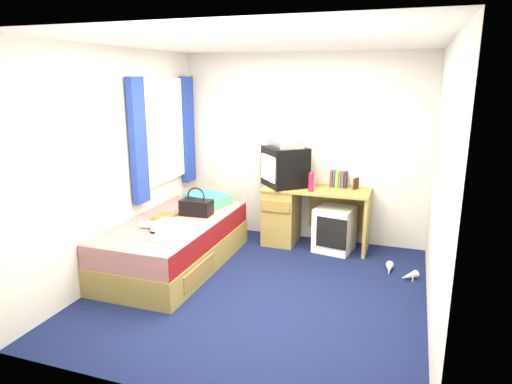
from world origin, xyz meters
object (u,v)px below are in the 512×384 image
(bed, at_px, (175,244))
(pillow, at_px, (208,199))
(aerosol_can, at_px, (313,181))
(desk, at_px, (295,213))
(magazine, at_px, (165,216))
(remote_control, at_px, (158,231))
(white_heels, at_px, (399,272))
(handbag, at_px, (196,207))
(towel, at_px, (170,226))
(crt_tv, at_px, (285,167))
(storage_cube, at_px, (335,229))
(vcr, at_px, (286,144))
(colour_swatch_fan, at_px, (154,241))
(pink_water_bottle, at_px, (311,183))
(picture_frame, at_px, (356,183))
(water_bottle, at_px, (150,225))

(bed, bearing_deg, pillow, 85.12)
(pillow, height_order, aerosol_can, aerosol_can)
(desk, distance_m, magazine, 1.67)
(remote_control, relative_size, white_heels, 0.44)
(handbag, relative_size, towel, 1.17)
(crt_tv, height_order, handbag, crt_tv)
(pillow, xyz_separation_m, storage_cube, (1.55, 0.32, -0.33))
(pillow, bearing_deg, remote_control, -92.11)
(desk, relative_size, vcr, 2.93)
(bed, relative_size, vcr, 4.51)
(pillow, relative_size, magazine, 1.95)
(vcr, relative_size, handbag, 1.21)
(colour_swatch_fan, bearing_deg, aerosol_can, 57.32)
(crt_tv, relative_size, white_heels, 1.86)
(pink_water_bottle, xyz_separation_m, handbag, (-1.19, -0.72, -0.22))
(colour_swatch_fan, bearing_deg, crt_tv, 66.01)
(white_heels, bearing_deg, towel, -158.87)
(storage_cube, height_order, handbag, handbag)
(picture_frame, distance_m, aerosol_can, 0.53)
(crt_tv, height_order, colour_swatch_fan, crt_tv)
(aerosol_can, bearing_deg, towel, -127.90)
(towel, height_order, white_heels, towel)
(magazine, relative_size, remote_control, 1.75)
(pillow, bearing_deg, aerosol_can, 18.40)
(white_heels, bearing_deg, handbag, -173.12)
(desk, bearing_deg, colour_swatch_fan, -117.67)
(pillow, xyz_separation_m, towel, (0.07, -1.09, -0.01))
(storage_cube, relative_size, remote_control, 3.42)
(vcr, distance_m, white_heels, 2.02)
(colour_swatch_fan, bearing_deg, handbag, 89.83)
(water_bottle, distance_m, remote_control, 0.14)
(bed, xyz_separation_m, aerosol_can, (1.31, 1.17, 0.57))
(pillow, relative_size, desk, 0.42)
(desk, bearing_deg, pillow, -158.18)
(picture_frame, height_order, colour_swatch_fan, picture_frame)
(water_bottle, bearing_deg, magazine, 98.86)
(white_heels, bearing_deg, magazine, -169.55)
(magazine, bearing_deg, remote_control, -67.72)
(water_bottle, distance_m, white_heels, 2.72)
(bed, relative_size, picture_frame, 14.29)
(pillow, relative_size, towel, 1.76)
(picture_frame, relative_size, magazine, 0.50)
(magazine, xyz_separation_m, white_heels, (2.58, 0.48, -0.51))
(crt_tv, height_order, vcr, vcr)
(storage_cube, bearing_deg, colour_swatch_fan, -120.92)
(magazine, height_order, remote_control, remote_control)
(crt_tv, relative_size, vcr, 1.53)
(bed, height_order, desk, desk)
(desk, height_order, vcr, vcr)
(storage_cube, xyz_separation_m, crt_tv, (-0.67, 0.09, 0.72))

